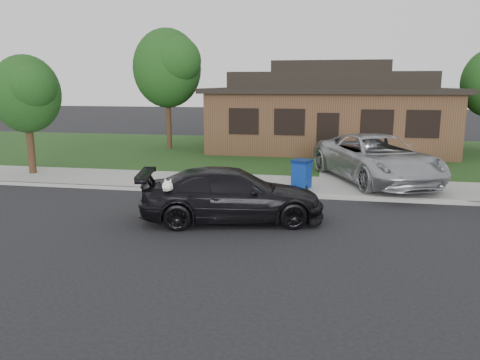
# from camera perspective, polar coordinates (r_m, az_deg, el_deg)

# --- Properties ---
(ground) EXTENTS (120.00, 120.00, 0.00)m
(ground) POSITION_cam_1_polar(r_m,az_deg,el_deg) (12.50, -8.63, -5.27)
(ground) COLOR black
(ground) RESTS_ON ground
(sidewalk) EXTENTS (60.00, 3.00, 0.12)m
(sidewalk) POSITION_cam_1_polar(r_m,az_deg,el_deg) (17.13, -3.13, -0.31)
(sidewalk) COLOR gray
(sidewalk) RESTS_ON ground
(curb) EXTENTS (60.00, 0.12, 0.12)m
(curb) POSITION_cam_1_polar(r_m,az_deg,el_deg) (15.72, -4.44, -1.43)
(curb) COLOR gray
(curb) RESTS_ON ground
(lawn) EXTENTS (60.00, 13.00, 0.13)m
(lawn) POSITION_cam_1_polar(r_m,az_deg,el_deg) (24.86, 1.28, 3.47)
(lawn) COLOR #193814
(lawn) RESTS_ON ground
(driveway) EXTENTS (4.50, 13.00, 0.14)m
(driveway) POSITION_cam_1_polar(r_m,az_deg,el_deg) (21.65, 15.80, 1.82)
(driveway) COLOR gray
(driveway) RESTS_ON ground
(sedan) EXTENTS (5.18, 3.03, 1.41)m
(sedan) POSITION_cam_1_polar(r_m,az_deg,el_deg) (12.45, -1.02, -1.83)
(sedan) COLOR black
(sedan) RESTS_ON ground
(minivan) EXTENTS (4.90, 6.62, 1.67)m
(minivan) POSITION_cam_1_polar(r_m,az_deg,el_deg) (17.55, 16.29, 2.56)
(minivan) COLOR #9FA2A6
(minivan) RESTS_ON driveway
(recycling_bin) EXTENTS (0.75, 0.75, 0.97)m
(recycling_bin) POSITION_cam_1_polar(r_m,az_deg,el_deg) (16.02, 7.52, 0.77)
(recycling_bin) COLOR navy
(recycling_bin) RESTS_ON sidewalk
(house) EXTENTS (12.60, 8.60, 4.65)m
(house) POSITION_cam_1_polar(r_m,az_deg,el_deg) (26.30, 10.75, 8.26)
(house) COLOR #422B1C
(house) RESTS_ON ground
(tree_0) EXTENTS (3.78, 3.60, 6.34)m
(tree_0) POSITION_cam_1_polar(r_m,az_deg,el_deg) (25.57, -8.62, 13.50)
(tree_0) COLOR #332114
(tree_0) RESTS_ON ground
(tree_2) EXTENTS (2.73, 2.60, 4.59)m
(tree_2) POSITION_cam_1_polar(r_m,az_deg,el_deg) (19.97, -24.51, 9.66)
(tree_2) COLOR #332114
(tree_2) RESTS_ON ground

